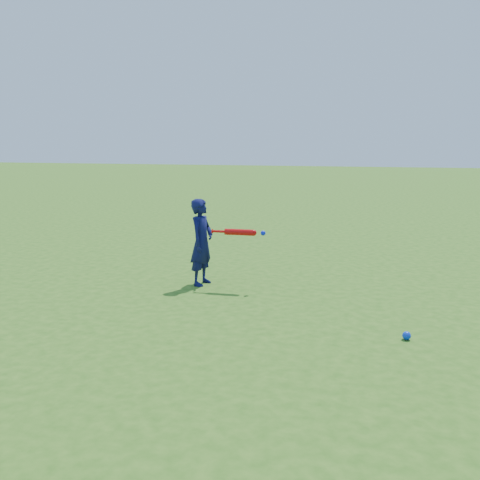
{
  "coord_description": "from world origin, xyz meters",
  "views": [
    {
      "loc": [
        2.5,
        -5.73,
        1.76
      ],
      "look_at": [
        0.47,
        0.5,
        0.6
      ],
      "focal_mm": 40.0,
      "sensor_mm": 36.0,
      "label": 1
    }
  ],
  "objects": [
    {
      "name": "ground_ball_blue",
      "position": [
        2.51,
        -0.81,
        0.04
      ],
      "size": [
        0.08,
        0.08,
        0.08
      ],
      "primitive_type": "sphere",
      "color": "#0D35DD",
      "rests_on": "ground"
    },
    {
      "name": "ground",
      "position": [
        0.0,
        0.0,
        0.0
      ],
      "size": [
        80.0,
        80.0,
        0.0
      ],
      "primitive_type": "plane",
      "color": "#306417",
      "rests_on": "ground"
    },
    {
      "name": "child",
      "position": [
        -0.02,
        0.46,
        0.55
      ],
      "size": [
        0.3,
        0.43,
        1.1
      ],
      "primitive_type": "imported",
      "rotation": [
        0.0,
        0.0,
        1.48
      ],
      "color": "#0E1144",
      "rests_on": "ground"
    },
    {
      "name": "bat_swing",
      "position": [
        0.51,
        0.46,
        0.7
      ],
      "size": [
        0.68,
        0.11,
        0.08
      ],
      "rotation": [
        0.0,
        0.0,
        0.08
      ],
      "color": "red",
      "rests_on": "ground"
    }
  ]
}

